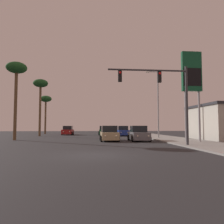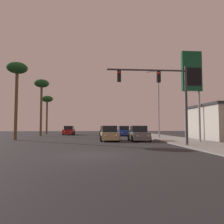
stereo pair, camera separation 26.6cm
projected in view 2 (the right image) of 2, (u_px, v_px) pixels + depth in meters
name	position (u px, v px, depth m)	size (l,w,h in m)	color
ground_plane	(93.00, 155.00, 12.30)	(120.00, 120.00, 0.00)	#28282B
sidewalk_right	(184.00, 141.00, 22.99)	(5.00, 60.00, 0.12)	gray
car_tan	(109.00, 134.00, 24.25)	(2.04, 4.32, 1.68)	tan
car_grey	(139.00, 134.00, 24.13)	(2.04, 4.34, 1.68)	slate
car_blue	(124.00, 131.00, 36.77)	(2.04, 4.32, 1.68)	navy
car_red	(69.00, 131.00, 41.04)	(2.04, 4.34, 1.68)	maroon
car_green	(105.00, 131.00, 41.20)	(2.04, 4.34, 1.68)	#195933
traffic_light_mast	(164.00, 89.00, 17.86)	(6.64, 0.36, 6.50)	#38383D
street_lamp	(158.00, 100.00, 29.20)	(1.74, 0.24, 9.00)	#99999E
gas_station_sign	(192.00, 76.00, 21.78)	(2.00, 0.42, 9.00)	#99999E
palm_tree_mid	(42.00, 87.00, 36.02)	(2.40, 2.40, 9.35)	brown
palm_tree_near	(17.00, 72.00, 26.03)	(2.40, 2.40, 9.25)	brown
palm_tree_far	(47.00, 101.00, 45.80)	(2.40, 2.40, 8.00)	brown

